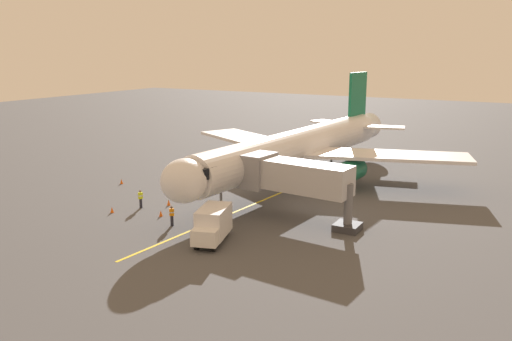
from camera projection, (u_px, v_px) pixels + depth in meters
ground_plane at (278, 183)px, 57.59m from camera, size 220.00×220.00×0.00m
apron_lead_in_line at (272, 197)px, 52.15m from camera, size 3.71×39.87×0.01m
airplane at (299, 147)px, 56.58m from camera, size 34.68×40.35×11.50m
jet_bridge at (288, 176)px, 44.61m from camera, size 11.50×3.79×5.40m
ground_crew_marshaller at (172, 216)px, 43.32m from camera, size 0.46×0.46×1.71m
ground_crew_wing_walker at (141, 199)px, 48.24m from camera, size 0.40×0.47×1.71m
box_truck_near_nose at (212, 225)px, 39.55m from camera, size 3.21×4.97×2.62m
safety_cone_nose_left at (122, 181)px, 57.12m from camera, size 0.32×0.32×0.55m
safety_cone_nose_right at (169, 202)px, 49.21m from camera, size 0.32×0.32×0.55m
safety_cone_wing_port at (112, 210)px, 46.97m from camera, size 0.32×0.32×0.55m
safety_cone_wing_starboard at (161, 213)px, 45.94m from camera, size 0.32×0.32×0.55m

